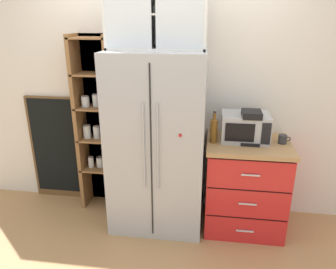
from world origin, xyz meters
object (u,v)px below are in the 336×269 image
object	(u,v)px
microwave	(245,127)
bottle_clear	(251,131)
bottle_amber	(214,129)
coffee_maker	(250,126)
refrigerator	(158,142)
mug_charcoal	(283,139)
chalkboard_menu	(57,148)

from	to	relation	value
microwave	bottle_clear	size ratio (longest dim) A/B	1.52
microwave	bottle_amber	xyz separation A→B (m)	(-0.29, -0.09, 0.00)
coffee_maker	bottle_amber	size ratio (longest dim) A/B	1.04
bottle_amber	bottle_clear	bearing A→B (deg)	-0.59
bottle_clear	bottle_amber	world-z (taller)	bottle_amber
refrigerator	bottle_clear	bearing A→B (deg)	-1.30
coffee_maker	bottle_clear	size ratio (longest dim) A/B	1.07
refrigerator	coffee_maker	size ratio (longest dim) A/B	5.63
bottle_clear	microwave	bearing A→B (deg)	112.85
mug_charcoal	bottle_amber	distance (m)	0.65
refrigerator	mug_charcoal	distance (m)	1.17
refrigerator	microwave	world-z (taller)	refrigerator
microwave	coffee_maker	size ratio (longest dim) A/B	1.42
mug_charcoal	refrigerator	bearing A→B (deg)	-177.87
mug_charcoal	chalkboard_menu	size ratio (longest dim) A/B	0.09
coffee_maker	chalkboard_menu	bearing A→B (deg)	172.51
microwave	chalkboard_menu	size ratio (longest dim) A/B	0.36
mug_charcoal	bottle_clear	xyz separation A→B (m)	(-0.31, -0.06, 0.09)
refrigerator	bottle_amber	size ratio (longest dim) A/B	5.84
refrigerator	mug_charcoal	xyz separation A→B (m)	(1.17, 0.04, 0.08)
microwave	mug_charcoal	size ratio (longest dim) A/B	3.89
bottle_clear	chalkboard_menu	distance (m)	2.16
bottle_clear	chalkboard_menu	size ratio (longest dim) A/B	0.24
mug_charcoal	bottle_clear	size ratio (longest dim) A/B	0.39
refrigerator	bottle_amber	distance (m)	0.56
mug_charcoal	chalkboard_menu	xyz separation A→B (m)	(-2.40, 0.27, -0.34)
bottle_clear	mug_charcoal	bearing A→B (deg)	11.65
microwave	bottle_clear	world-z (taller)	bottle_clear
coffee_maker	chalkboard_menu	world-z (taller)	coffee_maker
mug_charcoal	chalkboard_menu	distance (m)	2.44
bottle_amber	chalkboard_menu	distance (m)	1.84
refrigerator	microwave	size ratio (longest dim) A/B	3.97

